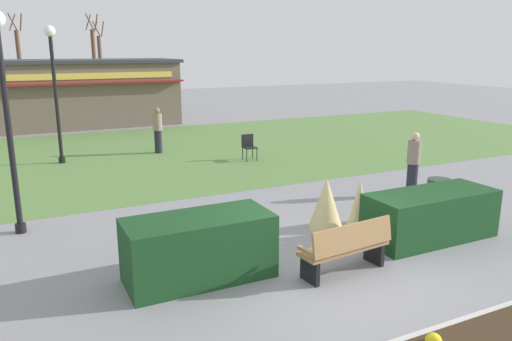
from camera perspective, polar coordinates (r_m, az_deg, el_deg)
ground_plane at (r=8.86m, az=9.05°, el=-11.68°), size 80.00×80.00×0.00m
lawn_patch at (r=18.80m, az=-11.22°, el=1.97°), size 36.00×12.00×0.01m
park_bench at (r=8.71m, az=10.39°, el=-8.72°), size 1.74×0.68×0.95m
hedge_left at (r=8.43m, az=-6.58°, el=-8.86°), size 2.45×1.10×1.09m
hedge_right at (r=10.70m, az=19.46°, el=-4.90°), size 2.76×1.10×0.99m
ornamental_grass_behind_left at (r=10.73m, az=8.08°, el=-3.77°), size 0.75×0.75×1.13m
ornamental_grass_behind_right at (r=10.49m, az=11.79°, el=-4.11°), size 0.55×0.55×1.21m
lamppost_mid at (r=11.10m, az=-26.94°, el=7.39°), size 0.36×0.36×4.52m
lamppost_far at (r=17.76m, az=-22.22°, el=9.74°), size 0.36×0.36×4.52m
trash_bin at (r=11.95m, az=20.21°, el=-3.13°), size 0.52×0.52×0.95m
food_kiosk at (r=26.69m, az=-19.36°, el=8.48°), size 9.36×4.42×3.27m
cafe_chair_west at (r=17.27m, az=-0.85°, el=2.97°), size 0.46×0.46×0.89m
person_strolling at (r=18.73m, az=-11.26°, el=4.60°), size 0.34×0.34×1.69m
person_standing at (r=13.66m, az=17.66°, el=0.81°), size 0.34×0.34×1.69m
parked_car_west_slot at (r=34.66m, az=-25.57°, el=7.31°), size 4.35×2.36×1.20m
parked_car_center_slot at (r=35.12m, az=-16.99°, el=8.12°), size 4.30×2.25×1.20m
tree_left_bg at (r=39.96m, az=-17.45°, el=11.43°), size 0.91×0.96×5.77m
tree_right_bg at (r=37.57m, az=-25.53°, el=10.82°), size 0.91×0.96×6.05m
tree_center_bg at (r=38.36m, az=-18.09°, el=11.61°), size 0.91×0.96×6.19m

